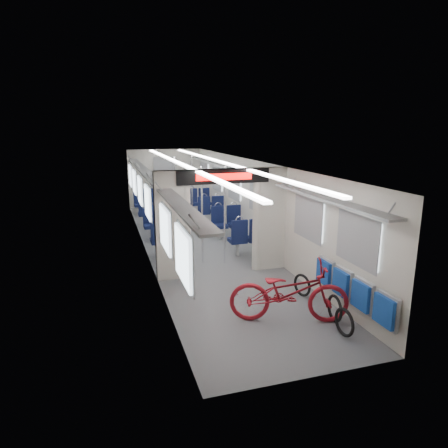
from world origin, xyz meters
The scene contains 14 objects.
carriage centered at (0.00, -0.27, 1.50)m, with size 12.00×12.02×2.31m.
bicycle centered at (0.39, -4.49, 0.51)m, with size 0.68×1.96×1.03m, color maroon.
flip_bench centered at (1.35, -4.82, 0.58)m, with size 0.12×2.10×0.51m.
bike_hoop_a centered at (0.99, -5.20, 0.20)m, with size 0.46×0.46×0.05m, color black.
bike_hoop_b centered at (1.11, -4.74, 0.21)m, with size 0.46×0.46×0.05m, color black.
bike_hoop_c centered at (1.09, -3.66, 0.20)m, with size 0.44×0.44×0.05m, color black.
seat_bay_near_left centered at (-0.93, 0.37, 0.53)m, with size 0.89×1.99×1.07m.
seat_bay_near_right centered at (0.93, -0.18, 0.53)m, with size 0.88×1.94×1.06m.
seat_bay_far_left centered at (-0.93, 3.66, 0.53)m, with size 0.89×1.99×1.07m.
seat_bay_far_right centered at (0.93, 3.34, 0.52)m, with size 0.88×1.93×1.05m.
stanchion_near_left centered at (-0.26, -1.24, 1.15)m, with size 0.04×0.04×2.30m, color silver.
stanchion_near_right centered at (0.24, -1.38, 1.15)m, with size 0.04×0.04×2.30m, color silver.
stanchion_far_left centered at (-0.35, 1.71, 1.15)m, with size 0.04×0.04×2.30m, color silver.
stanchion_far_right centered at (0.22, 2.02, 1.15)m, with size 0.05×0.05×2.30m, color silver.
Camera 1 is at (-2.42, -10.01, 3.15)m, focal length 32.00 mm.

